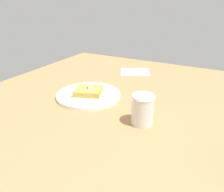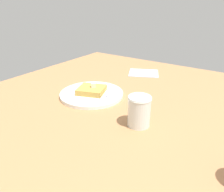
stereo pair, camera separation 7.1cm
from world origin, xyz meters
TOP-DOWN VIEW (x-y plane):
  - table_surface at (0.00, 0.00)cm, footprint 107.40×107.40cm
  - plate at (-4.30, 10.92)cm, footprint 23.69×23.69cm
  - toast_slice_center at (-4.30, 10.92)cm, footprint 11.56×11.99cm
  - butter_pat_primary at (-3.69, 10.42)cm, footprint 2.23×2.24cm
  - fork at (-3.66, 4.12)cm, footprint 16.04×3.73cm
  - syrup_jar at (-12.82, -13.50)cm, footprint 6.73×6.73cm
  - napkin at (30.69, 6.75)cm, footprint 16.68×17.65cm

SIDE VIEW (x-z plane):
  - table_surface at x=0.00cm, z-range 0.00..2.72cm
  - napkin at x=30.69cm, z-range 2.72..3.02cm
  - plate at x=-4.30cm, z-range 2.80..4.05cm
  - fork at x=-3.66cm, z-range 3.96..4.32cm
  - toast_slice_center at x=-4.30cm, z-range 3.96..6.02cm
  - butter_pat_primary at x=-3.69cm, z-range 6.02..7.68cm
  - syrup_jar at x=-12.82cm, z-range 2.55..11.52cm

